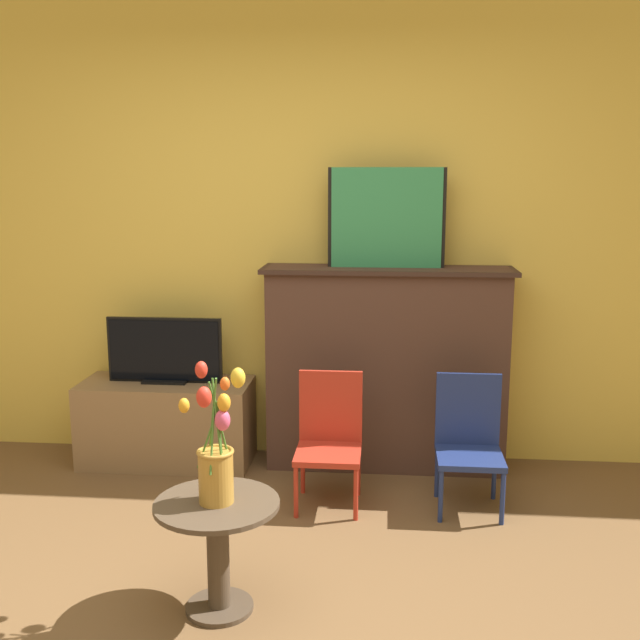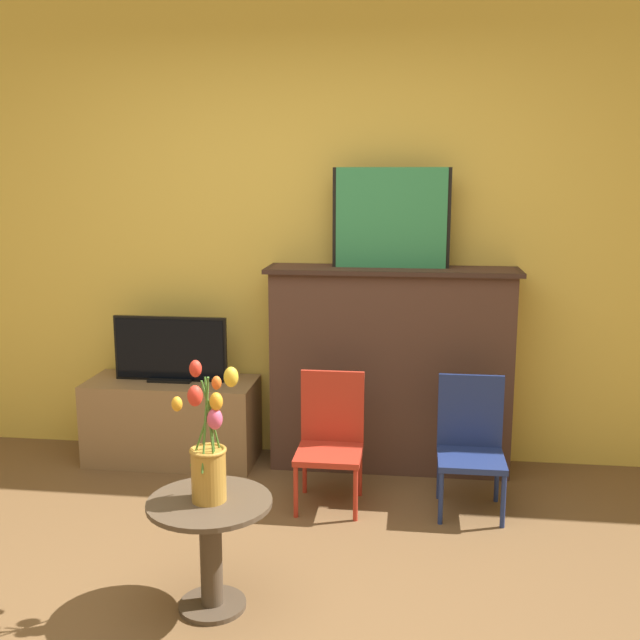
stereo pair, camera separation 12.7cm
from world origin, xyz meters
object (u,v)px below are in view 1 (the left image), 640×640
chair_red (329,435)px  vase_tulips (216,455)px  painting (386,218)px  chair_blue (469,438)px  tv_monitor (165,351)px

chair_red → vase_tulips: size_ratio=1.30×
painting → chair_red: bearing=-117.1°
chair_red → chair_blue: 0.72m
painting → tv_monitor: bearing=-176.6°
painting → vase_tulips: (-0.62, -1.58, -0.81)m
painting → vase_tulips: painting is taller
chair_red → vase_tulips: 1.14m
chair_red → tv_monitor: bearing=155.3°
painting → vase_tulips: bearing=-111.5°
chair_blue → tv_monitor: bearing=165.5°
chair_red → vase_tulips: bearing=-108.4°
tv_monitor → vase_tulips: (0.65, -1.51, -0.03)m
chair_blue → vase_tulips: bearing=-135.0°
chair_red → painting: bearing=62.9°
painting → vase_tulips: size_ratio=1.25×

